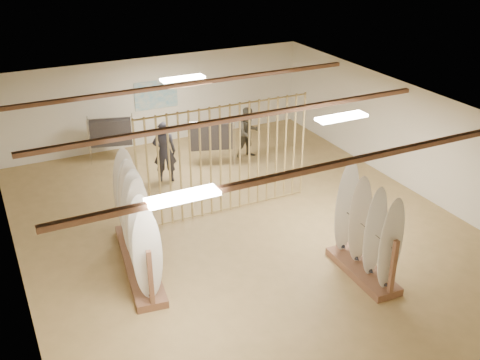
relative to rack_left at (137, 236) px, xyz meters
name	(u,v)px	position (x,y,z in m)	size (l,w,h in m)	color
floor	(240,225)	(2.69, 0.62, -0.76)	(12.00, 12.00, 0.00)	tan
ceiling	(240,114)	(2.69, 0.62, 2.04)	(12.00, 12.00, 0.00)	gray
wall_back	(156,101)	(2.69, 6.62, 0.64)	(12.00, 12.00, 0.00)	white
wall_front	(424,330)	(2.69, -5.38, 0.64)	(12.00, 12.00, 0.00)	white
wall_left	(10,220)	(-2.31, 0.62, 0.64)	(12.00, 12.00, 0.00)	white
wall_right	(408,137)	(7.69, 0.62, 0.64)	(12.00, 12.00, 0.00)	white
ceiling_slats	(240,118)	(2.69, 0.62, 1.96)	(9.50, 6.12, 0.10)	brown
light_panels	(240,117)	(2.69, 0.62, 1.98)	(1.20, 0.35, 0.06)	white
bamboo_partition	(225,160)	(2.69, 1.42, 0.64)	(4.45, 0.05, 2.78)	tan
poster	(156,95)	(2.69, 6.60, 0.84)	(1.40, 0.03, 0.90)	#3797C3
rack_left	(137,236)	(0.00, 0.00, 0.00)	(1.01, 3.20, 2.20)	brown
rack_right	(365,244)	(4.08, -2.32, -0.01)	(0.68, 1.92, 2.21)	brown
clothing_rack_a	(111,132)	(0.97, 5.79, 0.15)	(1.26, 0.62, 1.39)	silver
clothing_rack_b	(211,136)	(3.52, 4.20, 0.16)	(1.26, 0.69, 1.40)	silver
shopper_a	(164,148)	(1.93, 3.75, 0.23)	(0.72, 0.49, 1.97)	#25242C
shopper_b	(249,129)	(4.77, 4.23, 0.13)	(0.86, 0.67, 1.78)	#39362C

